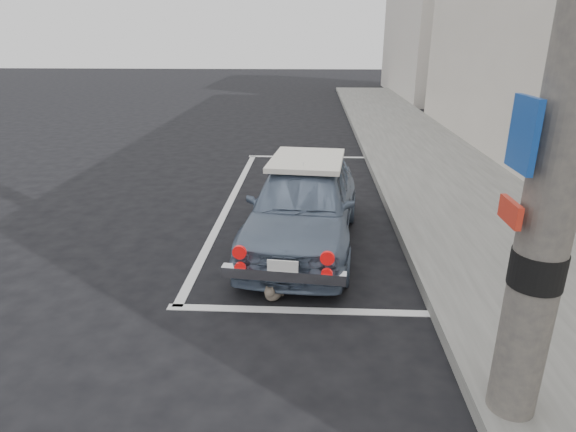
# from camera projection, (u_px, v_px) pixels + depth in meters

# --- Properties ---
(ground) EXTENTS (80.00, 80.00, 0.00)m
(ground) POSITION_uv_depth(u_px,v_px,m) (264.00, 287.00, 5.63)
(ground) COLOR black
(ground) RESTS_ON ground
(sidewalk) EXTENTS (2.80, 40.00, 0.15)m
(sidewalk) POSITION_uv_depth(u_px,v_px,m) (486.00, 224.00, 7.33)
(sidewalk) COLOR #62625D
(sidewalk) RESTS_ON ground
(building_far) EXTENTS (3.50, 10.00, 8.00)m
(building_far) POSITION_uv_depth(u_px,v_px,m) (438.00, 8.00, 22.64)
(building_far) COLOR beige
(building_far) RESTS_ON ground
(pline_rear) EXTENTS (3.00, 0.12, 0.01)m
(pline_rear) POSITION_uv_depth(u_px,v_px,m) (306.00, 311.00, 5.14)
(pline_rear) COLOR silver
(pline_rear) RESTS_ON ground
(pline_front) EXTENTS (3.00, 0.12, 0.01)m
(pline_front) POSITION_uv_depth(u_px,v_px,m) (310.00, 157.00, 11.69)
(pline_front) COLOR silver
(pline_front) RESTS_ON ground
(pline_side) EXTENTS (0.12, 7.00, 0.01)m
(pline_side) POSITION_uv_depth(u_px,v_px,m) (230.00, 203.00, 8.48)
(pline_side) COLOR silver
(pline_side) RESTS_ON ground
(retro_coupe) EXTENTS (1.76, 3.63, 1.19)m
(retro_coupe) POSITION_uv_depth(u_px,v_px,m) (303.00, 203.00, 6.60)
(retro_coupe) COLOR slate
(retro_coupe) RESTS_ON ground
(cat) EXTENTS (0.27, 0.41, 0.23)m
(cat) POSITION_uv_depth(u_px,v_px,m) (273.00, 291.00, 5.33)
(cat) COLOR #6F6355
(cat) RESTS_ON ground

